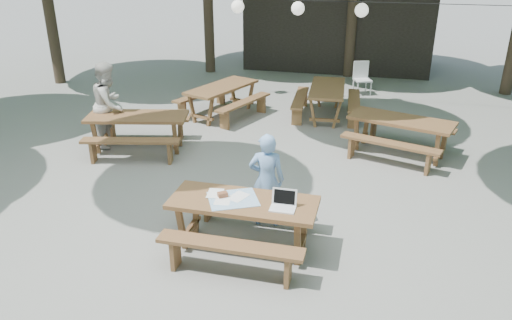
{
  "coord_description": "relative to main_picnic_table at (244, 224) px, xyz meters",
  "views": [
    {
      "loc": [
        1.99,
        -7.07,
        3.94
      ],
      "look_at": [
        0.37,
        -0.65,
        1.05
      ],
      "focal_mm": 35.0,
      "sensor_mm": 36.0,
      "label": 1
    }
  ],
  "objects": [
    {
      "name": "picnic_table_far_e",
      "position": [
        0.43,
        6.06,
        0.0
      ],
      "size": [
        1.71,
        2.05,
        0.75
      ],
      "rotation": [
        0.0,
        0.0,
        1.64
      ],
      "color": "brown",
      "rests_on": "ground"
    },
    {
      "name": "second_person",
      "position": [
        -3.74,
        3.13,
        0.49
      ],
      "size": [
        0.77,
        0.94,
        1.76
      ],
      "primitive_type": "imported",
      "rotation": [
        0.0,
        0.0,
        1.71
      ],
      "color": "beige",
      "rests_on": "ground"
    },
    {
      "name": "plastic_chair",
      "position": [
        1.16,
        8.33,
        -0.13
      ],
      "size": [
        0.58,
        0.58,
        0.9
      ],
      "rotation": [
        0.0,
        0.0,
        0.4
      ],
      "color": "silver",
      "rests_on": "ground"
    },
    {
      "name": "woman",
      "position": [
        0.15,
        0.74,
        0.34
      ],
      "size": [
        0.58,
        0.42,
        1.45
      ],
      "primitive_type": "imported",
      "rotation": [
        0.0,
        0.0,
        3.29
      ],
      "color": "#78A3DB",
      "rests_on": "ground"
    },
    {
      "name": "laptop",
      "position": [
        0.56,
        -0.06,
        0.42
      ],
      "size": [
        0.33,
        0.26,
        0.24
      ],
      "rotation": [
        0.0,
        0.0,
        0.01
      ],
      "color": "white",
      "rests_on": "main_picnic_table"
    },
    {
      "name": "picnic_table_ne",
      "position": [
        2.13,
        4.04,
        0.0
      ],
      "size": [
        2.29,
        2.08,
        0.75
      ],
      "rotation": [
        0.0,
        0.0,
        -0.3
      ],
      "color": "brown",
      "rests_on": "ground"
    },
    {
      "name": "picnic_table_nw",
      "position": [
        -3.05,
        2.97,
        0.0
      ],
      "size": [
        2.2,
        1.96,
        0.75
      ],
      "rotation": [
        0.0,
        0.0,
        0.23
      ],
      "color": "brown",
      "rests_on": "ground"
    },
    {
      "name": "ground",
      "position": [
        -0.37,
        1.35,
        -0.39
      ],
      "size": [
        80.0,
        80.0,
        0.0
      ],
      "primitive_type": "plane",
      "color": "slate",
      "rests_on": "ground"
    },
    {
      "name": "pavilion",
      "position": [
        0.13,
        11.85,
        1.01
      ],
      "size": [
        6.0,
        3.0,
        2.8
      ],
      "primitive_type": "cube",
      "color": "black",
      "rests_on": "ground"
    },
    {
      "name": "tabletop_clutter",
      "position": [
        -0.18,
        0.01,
        0.37
      ],
      "size": [
        0.83,
        0.78,
        0.08
      ],
      "color": "#3B8ECA",
      "rests_on": "main_picnic_table"
    },
    {
      "name": "main_picnic_table",
      "position": [
        0.0,
        0.0,
        0.0
      ],
      "size": [
        2.0,
        1.58,
        0.75
      ],
      "color": "brown",
      "rests_on": "ground"
    },
    {
      "name": "picnic_table_far_w",
      "position": [
        -2.07,
        5.52,
        0.0
      ],
      "size": [
        2.15,
        2.33,
        0.75
      ],
      "rotation": [
        0.0,
        0.0,
        1.21
      ],
      "color": "brown",
      "rests_on": "ground"
    },
    {
      "name": "paper_lanterns",
      "position": [
        -0.56,
        7.35,
        2.02
      ],
      "size": [
        9.0,
        0.34,
        0.38
      ],
      "color": "black",
      "rests_on": "ground"
    }
  ]
}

